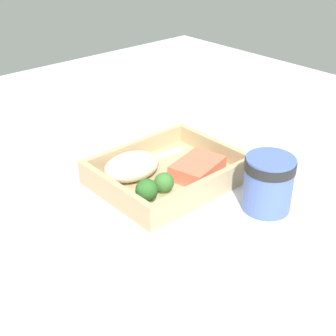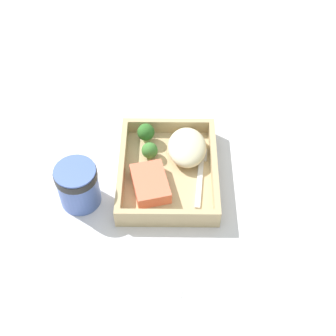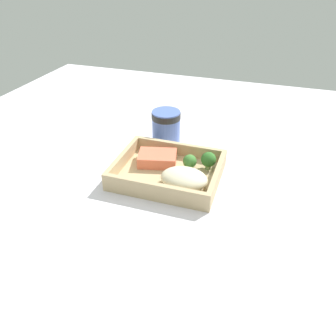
{
  "view_description": "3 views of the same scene",
  "coord_description": "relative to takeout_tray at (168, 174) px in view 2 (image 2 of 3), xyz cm",
  "views": [
    {
      "loc": [
        50.05,
        56.18,
        44.92
      ],
      "look_at": [
        0.0,
        0.0,
        2.7
      ],
      "focal_mm": 50.0,
      "sensor_mm": 36.0,
      "label": 1
    },
    {
      "loc": [
        -62.24,
        -0.54,
        78.52
      ],
      "look_at": [
        0.0,
        0.0,
        2.7
      ],
      "focal_mm": 50.0,
      "sensor_mm": 36.0,
      "label": 2
    },
    {
      "loc": [
        21.14,
        -64.47,
        47.32
      ],
      "look_at": [
        0.0,
        0.0,
        2.7
      ],
      "focal_mm": 35.0,
      "sensor_mm": 36.0,
      "label": 3
    }
  ],
  "objects": [
    {
      "name": "ground_plane",
      "position": [
        0.0,
        0.0,
        -1.6
      ],
      "size": [
        160.0,
        160.0,
        2.0
      ],
      "primitive_type": "cube",
      "color": "silver"
    },
    {
      "name": "takeout_tray",
      "position": [
        0.0,
        0.0,
        0.0
      ],
      "size": [
        25.72,
        20.56,
        1.2
      ],
      "primitive_type": "cube",
      "color": "tan",
      "rests_on": "ground_plane"
    },
    {
      "name": "tray_rim",
      "position": [
        0.0,
        0.0,
        2.3
      ],
      "size": [
        25.72,
        20.56,
        3.4
      ],
      "color": "tan",
      "rests_on": "takeout_tray"
    },
    {
      "name": "salmon_fillet",
      "position": [
        -4.1,
        3.62,
        2.02
      ],
      "size": [
        11.08,
        8.94,
        2.85
      ],
      "primitive_type": "cube",
      "rotation": [
        0.0,
        0.0,
        0.24
      ],
      "color": "#E76D4E",
      "rests_on": "takeout_tray"
    },
    {
      "name": "mashed_potatoes",
      "position": [
        5.29,
        -4.08,
        2.75
      ],
      "size": [
        11.14,
        8.37,
        4.31
      ],
      "primitive_type": "ellipsoid",
      "color": "beige",
      "rests_on": "takeout_tray"
    },
    {
      "name": "broccoli_floret_1",
      "position": [
        4.5,
        4.0,
        2.51
      ],
      "size": [
        3.52,
        3.52,
        3.73
      ],
      "color": "#7F9A51",
      "rests_on": "takeout_tray"
    },
    {
      "name": "broccoli_floret_2",
      "position": [
        9.1,
        4.95,
        3.29
      ],
      "size": [
        3.83,
        3.83,
        4.73
      ],
      "color": "#85A965",
      "rests_on": "takeout_tray"
    },
    {
      "name": "fork",
      "position": [
        -0.22,
        -6.84,
        0.82
      ],
      "size": [
        15.89,
        3.22,
        0.44
      ],
      "color": "silver",
      "rests_on": "takeout_tray"
    },
    {
      "name": "paper_cup",
      "position": [
        -6.4,
        17.77,
        4.74
      ],
      "size": [
        8.41,
        8.41,
        9.56
      ],
      "color": "#4E69B8",
      "rests_on": "ground_plane"
    },
    {
      "name": "receipt_slip",
      "position": [
        -22.84,
        3.44,
        -0.48
      ],
      "size": [
        9.7,
        14.86,
        0.24
      ],
      "primitive_type": "cube",
      "rotation": [
        0.0,
        0.0,
        -0.21
      ],
      "color": "white",
      "rests_on": "ground_plane"
    }
  ]
}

